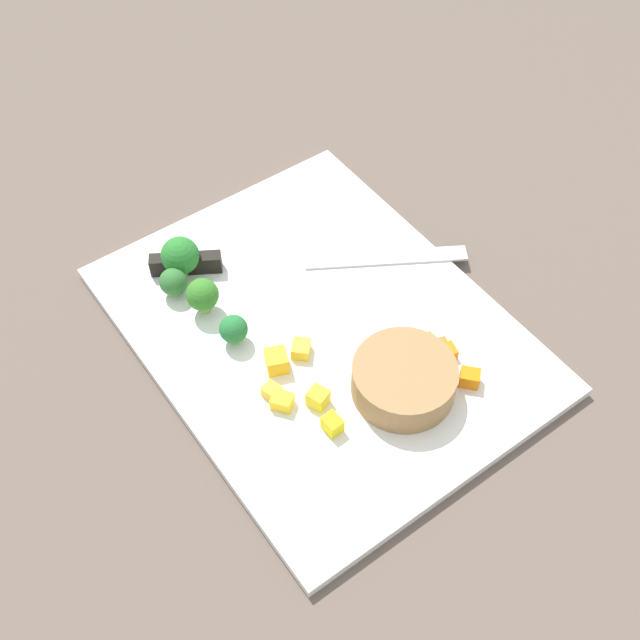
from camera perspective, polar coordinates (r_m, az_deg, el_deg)
name	(u,v)px	position (r m, az deg, el deg)	size (l,w,h in m)	color
ground_plane	(320,333)	(0.84, 0.00, -0.92)	(4.00, 4.00, 0.00)	brown
cutting_board	(320,329)	(0.83, 0.00, -0.68)	(0.44, 0.34, 0.01)	white
prep_bowl	(404,379)	(0.77, 5.99, -4.22)	(0.10, 0.10, 0.04)	#976F44
chef_knife	(246,262)	(0.88, -5.28, 4.16)	(0.20, 0.31, 0.02)	silver
carrot_dice_0	(448,352)	(0.81, 9.12, -2.23)	(0.01, 0.02, 0.01)	orange
carrot_dice_1	(441,344)	(0.82, 8.64, -1.68)	(0.01, 0.01, 0.01)	orange
carrot_dice_2	(429,338)	(0.82, 7.76, -1.31)	(0.01, 0.01, 0.01)	orange
carrot_dice_3	(470,378)	(0.79, 10.61, -4.08)	(0.02, 0.02, 0.02)	orange
pepper_dice_0	(318,398)	(0.77, -0.14, -5.57)	(0.02, 0.02, 0.02)	yellow
pepper_dice_1	(272,391)	(0.78, -3.44, -5.10)	(0.02, 0.01, 0.01)	yellow
pepper_dice_2	(282,401)	(0.77, -2.71, -5.80)	(0.02, 0.02, 0.01)	yellow
pepper_dice_3	(332,424)	(0.75, 0.88, -7.43)	(0.01, 0.02, 0.02)	yellow
pepper_dice_4	(277,361)	(0.79, -3.11, -2.92)	(0.02, 0.02, 0.02)	yellow
pepper_dice_5	(301,349)	(0.80, -1.36, -2.07)	(0.02, 0.02, 0.01)	yellow
broccoli_floret_0	(173,282)	(0.86, -10.41, 2.67)	(0.03, 0.03, 0.03)	#98B45F
broccoli_floret_1	(202,295)	(0.83, -8.37, 1.77)	(0.03, 0.03, 0.04)	#95B05D
broccoli_floret_2	(234,329)	(0.81, -6.18, -0.67)	(0.03, 0.03, 0.03)	#93AD62
broccoli_floret_3	(180,256)	(0.87, -9.93, 4.50)	(0.04, 0.04, 0.05)	#97B754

